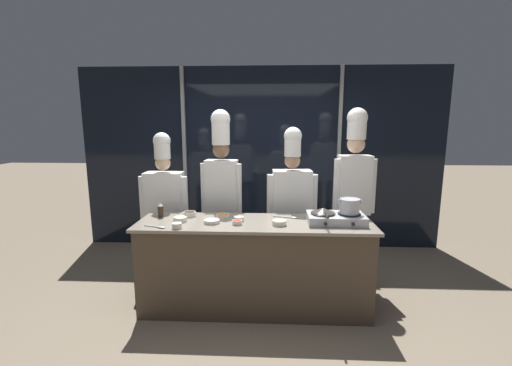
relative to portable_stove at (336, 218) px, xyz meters
name	(u,v)px	position (x,y,z in m)	size (l,w,h in m)	color
ground_plane	(255,306)	(-0.80, 0.00, -0.97)	(24.00, 24.00, 0.00)	#7F705B
window_wall_back	(261,159)	(-0.80, 1.83, 0.38)	(5.40, 0.09, 2.70)	black
demo_counter	(255,265)	(-0.80, 0.00, -0.51)	(2.36, 0.65, 0.92)	#4C3D2D
portable_stove	(336,218)	(0.00, 0.00, 0.00)	(0.56, 0.36, 0.10)	#B2B5BA
frying_pan	(323,211)	(-0.13, 0.00, 0.08)	(0.24, 0.42, 0.05)	#38332D
stock_pot	(350,206)	(0.13, 0.00, 0.13)	(0.22, 0.20, 0.15)	#B7BABF
squeeze_bottle_soy	(161,210)	(-1.80, 0.12, 0.03)	(0.06, 0.06, 0.15)	#332319
prep_bowl_chili_flakes	(237,222)	(-0.97, -0.09, -0.02)	(0.10, 0.10, 0.04)	silver
prep_bowl_shrimp	(239,219)	(-0.96, 0.02, -0.02)	(0.10, 0.10, 0.05)	silver
prep_bowl_rice	(177,225)	(-1.52, -0.25, -0.02)	(0.09, 0.09, 0.05)	silver
prep_bowl_chicken	(212,221)	(-1.23, -0.06, -0.03)	(0.16, 0.16, 0.04)	silver
prep_bowl_carrots	(223,216)	(-1.14, 0.12, -0.02)	(0.14, 0.14, 0.04)	silver
prep_bowl_soy_glaze	(190,214)	(-1.50, 0.17, -0.02)	(0.13, 0.13, 0.05)	silver
prep_bowl_noodles	(180,219)	(-1.55, -0.02, -0.02)	(0.14, 0.14, 0.05)	silver
prep_bowl_ginger	(279,222)	(-0.56, -0.09, -0.02)	(0.14, 0.14, 0.05)	silver
serving_spoon_slotted	(159,227)	(-1.70, -0.23, -0.04)	(0.23, 0.10, 0.02)	#B2B5BA
serving_spoon_solid	(291,217)	(-0.43, 0.16, -0.04)	(0.27, 0.09, 0.02)	#B2B5BA
chef_head	(165,198)	(-1.90, 0.58, 0.05)	(0.58, 0.23, 1.79)	#232326
chef_sous	(222,181)	(-1.22, 0.61, 0.26)	(0.48, 0.22, 2.05)	#4C4C51
chef_line	(292,197)	(-0.40, 0.62, 0.08)	(0.59, 0.26, 1.85)	#232326
chef_pastry	(354,178)	(0.32, 0.65, 0.29)	(0.49, 0.23, 2.07)	#4C4C51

